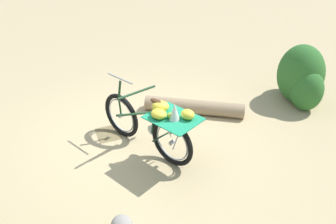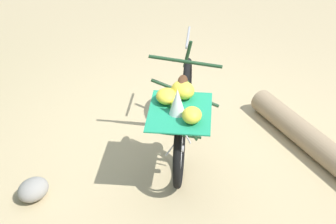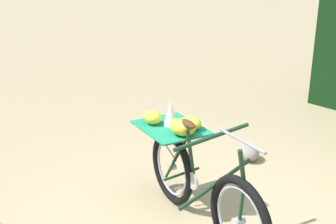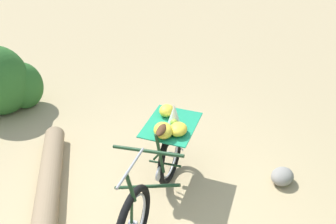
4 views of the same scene
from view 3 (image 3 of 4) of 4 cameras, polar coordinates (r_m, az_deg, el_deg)
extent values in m
torus|color=black|center=(3.35, 9.72, -14.45)|extent=(0.68, 0.40, 0.73)
torus|color=#B7B7BC|center=(3.35, 9.72, -14.45)|extent=(0.51, 0.28, 0.57)
cylinder|color=#B7B7BC|center=(3.35, 9.72, -14.45)|extent=(0.09, 0.10, 0.06)
torus|color=black|center=(4.10, 0.50, -7.56)|extent=(0.68, 0.40, 0.73)
torus|color=#B7B7BC|center=(4.10, 0.50, -7.56)|extent=(0.51, 0.28, 0.57)
cylinder|color=#B7B7BC|center=(4.10, 0.50, -7.56)|extent=(0.09, 0.10, 0.06)
cylinder|color=#19381E|center=(3.48, 6.50, -9.71)|extent=(0.36, 0.64, 0.30)
cylinder|color=#19381E|center=(3.37, 6.06, -3.38)|extent=(0.36, 0.65, 0.11)
cylinder|color=#19381E|center=(3.72, 3.12, -5.82)|extent=(0.08, 0.12, 0.49)
cylinder|color=#19381E|center=(3.95, 1.88, -8.43)|extent=(0.20, 0.35, 0.05)
cylinder|color=#19381E|center=(3.88, 1.61, -5.41)|extent=(0.17, 0.29, 0.47)
cylinder|color=#19381E|center=(3.26, 9.97, -12.32)|extent=(0.05, 0.06, 0.30)
cylinder|color=#19381E|center=(3.13, 10.05, -7.50)|extent=(0.08, 0.10, 0.30)
cylinder|color=gray|center=(3.07, 9.92, -3.82)|extent=(0.47, 0.26, 0.02)
ellipsoid|color=#4C2D19|center=(3.66, 2.69, -1.60)|extent=(0.24, 0.18, 0.06)
cylinder|color=#B7B7BC|center=(3.80, 3.38, -9.37)|extent=(0.15, 0.09, 0.16)
cylinder|color=#B7B7BC|center=(3.94, 1.19, -5.62)|extent=(0.11, 0.19, 0.39)
cylinder|color=#B7B7BC|center=(4.11, -0.29, -4.56)|extent=(0.13, 0.22, 0.39)
cube|color=brown|center=(3.96, 0.37, -2.36)|extent=(0.74, 0.67, 0.02)
cube|color=#1E8C60|center=(3.95, 0.37, -2.11)|extent=(0.85, 0.79, 0.01)
ellipsoid|color=yellow|center=(4.00, -2.08, -0.76)|extent=(0.24, 0.23, 0.13)
ellipsoid|color=yellow|center=(3.88, 3.05, -1.53)|extent=(0.29, 0.28, 0.12)
ellipsoid|color=yellow|center=(3.73, 2.08, -2.10)|extent=(0.29, 0.30, 0.15)
sphere|color=#8CAD38|center=(3.94, 1.03, -1.45)|extent=(0.08, 0.08, 0.08)
cone|color=white|center=(3.95, 0.34, -0.19)|extent=(0.19, 0.19, 0.24)
ellipsoid|color=gray|center=(5.17, 10.93, -5.44)|extent=(0.30, 0.25, 0.19)
camera|label=1|loc=(7.48, 11.66, 26.48)|focal=36.86mm
camera|label=2|loc=(6.97, -17.53, 24.83)|focal=52.16mm
camera|label=4|loc=(2.94, 61.25, 24.96)|focal=36.63mm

